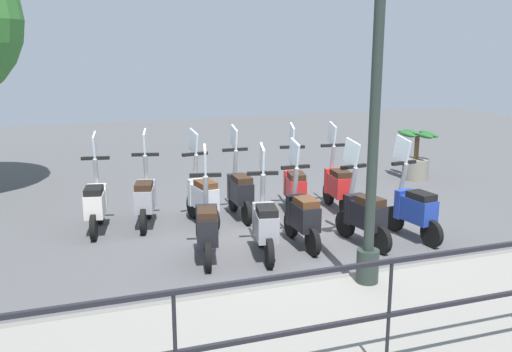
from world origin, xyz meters
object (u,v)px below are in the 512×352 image
Objects in this scene: scooter_near_2 at (302,214)px; scooter_far_5 at (96,202)px; lamp_post_near at (375,106)px; scooter_far_4 at (145,197)px; scooter_near_3 at (265,223)px; scooter_far_1 at (295,187)px; scooter_near_1 at (363,213)px; potted_palm at (416,159)px; scooter_far_0 at (337,184)px; scooter_near_4 at (207,226)px; scooter_near_0 at (414,208)px; scooter_far_2 at (240,190)px; scooter_far_3 at (202,196)px.

scooter_far_5 is (1.66, 2.78, 0.00)m from scooter_near_2.
scooter_far_4 is (3.46, 2.07, -1.75)m from lamp_post_near.
lamp_post_near is 2.43m from scooter_near_3.
scooter_near_3 and scooter_far_1 have the same top height.
potted_palm is at bearing -52.83° from scooter_near_1.
scooter_far_0 is at bearing -23.76° from scooter_near_1.
scooter_near_4 is at bearing 93.74° from scooter_near_2.
lamp_post_near is 3.03× the size of scooter_far_5.
scooter_near_0 is at bearing -102.36° from scooter_far_5.
scooter_far_5 is at bearing 53.42° from scooter_near_1.
scooter_near_1 is 1.00× the size of scooter_near_2.
scooter_far_1 is 1.00× the size of scooter_far_4.
lamp_post_near is 3.03× the size of scooter_near_3.
scooter_far_1 is at bearing 113.21° from potted_palm.
scooter_far_0 is (3.20, -1.25, -1.75)m from lamp_post_near.
scooter_near_3 is at bearing 174.52° from scooter_far_2.
scooter_near_1 is 1.77m from scooter_far_0.
scooter_near_4 is at bearing 91.08° from scooter_near_3.
scooter_far_2 is at bearing 90.27° from scooter_far_0.
scooter_far_1 is 1.00× the size of scooter_far_5.
scooter_near_2 is at bearing -74.32° from scooter_near_4.
scooter_near_1 is 1.00× the size of scooter_near_3.
scooter_near_1 is 3.47m from scooter_far_4.
scooter_far_5 is at bearing 74.86° from scooter_far_3.
scooter_near_1 is 4.12m from scooter_far_5.
scooter_far_3 is at bearing 38.11° from scooter_near_2.
potted_palm is at bearing -71.00° from scooter_far_2.
scooter_far_0 is at bearing 120.23° from potted_palm.
scooter_far_0 is 1.00× the size of scooter_far_2.
scooter_far_0 is (-1.59, 2.73, 0.04)m from potted_palm.
lamp_post_near is 3.03× the size of scooter_far_1.
scooter_near_0 is 1.00× the size of scooter_far_3.
scooter_far_0 is at bearing -94.34° from scooter_far_2.
scooter_far_2 is 1.00× the size of scooter_far_4.
scooter_near_1 is 1.00× the size of scooter_far_2.
scooter_near_2 is 1.96m from scooter_far_0.
scooter_far_2 is (0.18, 1.75, 0.00)m from scooter_far_0.
lamp_post_near reaches higher than scooter_near_4.
scooter_near_1 and scooter_far_2 have the same top height.
lamp_post_near is at bearing 143.12° from scooter_near_1.
potted_palm is 0.69× the size of scooter_near_2.
lamp_post_near is at bearing -129.31° from scooter_far_5.
scooter_near_3 is 1.00× the size of scooter_far_3.
scooter_near_0 is 1.00× the size of scooter_near_4.
scooter_far_2 is 0.71m from scooter_far_3.
scooter_near_2 and scooter_far_0 have the same top height.
lamp_post_near is 3.76m from scooter_far_1.
scooter_far_5 is at bearing 60.20° from scooter_near_2.
lamp_post_near is at bearing -168.70° from scooter_far_3.
lamp_post_near reaches higher than potted_palm.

